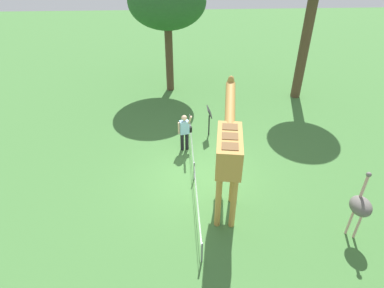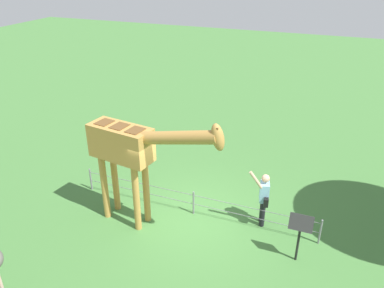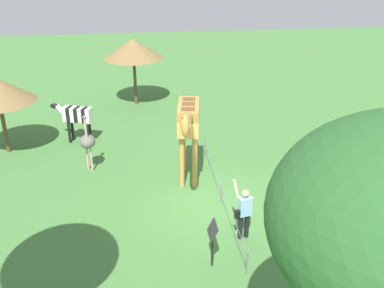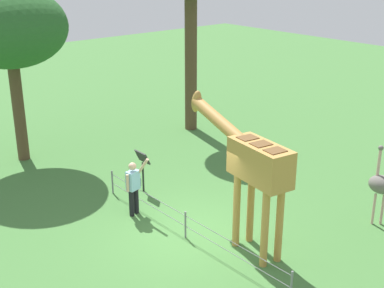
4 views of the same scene
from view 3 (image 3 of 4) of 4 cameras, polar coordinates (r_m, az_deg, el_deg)
name	(u,v)px [view 3 (image 3 of 4)]	position (r m, az deg, el deg)	size (l,w,h in m)	color
ground_plane	(215,203)	(14.65, 3.00, -7.56)	(60.00, 60.00, 0.00)	#427538
giraffe	(188,124)	(14.70, -0.49, 2.65)	(3.86, 1.05, 3.57)	#BC8942
visitor	(244,211)	(12.66, 6.73, -8.56)	(0.59, 0.57, 1.75)	black
zebra	(76,116)	(19.08, -14.72, 3.49)	(0.87, 1.80, 1.66)	black
ostrich	(88,142)	(16.51, -13.33, 0.30)	(0.70, 0.56, 2.25)	#CC9E93
shade_hut_near	(133,49)	(22.82, -7.59, 12.11)	(3.02, 3.02, 3.41)	brown
info_sign	(212,236)	(11.56, 2.66, -11.76)	(0.56, 0.21, 1.32)	black
wire_fence	(221,192)	(14.47, 3.82, -6.15)	(7.05, 0.05, 0.75)	slate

